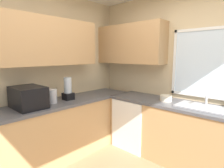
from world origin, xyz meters
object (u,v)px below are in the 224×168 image
kettle (53,96)px  bowl (166,98)px  dishwasher (136,122)px  sink_assembly (202,107)px  microwave (28,97)px  blender_appliance (68,90)px

kettle → bowl: bearing=47.0°
dishwasher → sink_assembly: (1.07, 0.04, 0.48)m
kettle → bowl: kettle is taller
dishwasher → sink_assembly: 1.17m
microwave → blender_appliance: 0.63m
sink_assembly → bowl: (-0.53, -0.01, 0.03)m
microwave → kettle: bearing=86.7°
sink_assembly → blender_appliance: bearing=-150.5°
sink_assembly → microwave: bearing=-137.0°
dishwasher → kettle: (-0.64, -1.23, 0.58)m
dishwasher → microwave: size_ratio=1.78×
bowl → sink_assembly: bearing=0.6°
dishwasher → sink_assembly: bearing=1.9°
kettle → sink_assembly: bearing=36.5°
microwave → blender_appliance: size_ratio=1.33×
dishwasher → blender_appliance: size_ratio=2.37×
microwave → bowl: microwave is taller
sink_assembly → bowl: size_ratio=3.61×
kettle → bowl: size_ratio=1.15×
microwave → blender_appliance: bearing=90.0°
dishwasher → microwave: (-0.66, -1.57, 0.62)m
kettle → sink_assembly: kettle is taller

